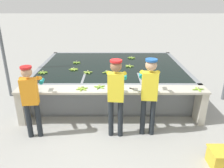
# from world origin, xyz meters

# --- Properties ---
(ground_plane) EXTENTS (80.00, 80.00, 0.00)m
(ground_plane) POSITION_xyz_m (0.00, 0.00, 0.00)
(ground_plane) COLOR #999993
(ground_plane) RESTS_ON ground
(wash_tank) EXTENTS (4.38, 3.36, 0.85)m
(wash_tank) POSITION_xyz_m (-0.00, 2.12, 0.42)
(wash_tank) COLOR gray
(wash_tank) RESTS_ON ground
(work_ledge) EXTENTS (4.38, 0.45, 0.85)m
(work_ledge) POSITION_xyz_m (0.00, 0.23, 0.61)
(work_ledge) COLOR #B7B2A3
(work_ledge) RESTS_ON ground
(worker_0) EXTENTS (0.46, 0.73, 1.57)m
(worker_0) POSITION_xyz_m (-1.64, -0.34, 0.94)
(worker_0) COLOR #1E2328
(worker_0) RESTS_ON ground
(worker_1) EXTENTS (0.45, 0.74, 1.69)m
(worker_1) POSITION_xyz_m (0.09, -0.31, 1.03)
(worker_1) COLOR #1E2328
(worker_1) RESTS_ON ground
(worker_2) EXTENTS (0.44, 0.73, 1.69)m
(worker_2) POSITION_xyz_m (0.77, -0.26, 1.03)
(worker_2) COLOR #1E2328
(worker_2) RESTS_ON ground
(banana_bunch_floating_0) EXTENTS (0.27, 0.28, 0.08)m
(banana_bunch_floating_0) POSITION_xyz_m (0.53, 1.97, 0.87)
(banana_bunch_floating_0) COLOR #93BC3D
(banana_bunch_floating_0) RESTS_ON wash_tank
(banana_bunch_floating_1) EXTENTS (0.28, 0.27, 0.08)m
(banana_bunch_floating_1) POSITION_xyz_m (-0.66, 1.37, 0.87)
(banana_bunch_floating_1) COLOR #93BC3D
(banana_bunch_floating_1) RESTS_ON wash_tank
(banana_bunch_floating_2) EXTENTS (0.28, 0.28, 0.08)m
(banana_bunch_floating_2) POSITION_xyz_m (-1.90, 1.35, 0.87)
(banana_bunch_floating_2) COLOR #75A333
(banana_bunch_floating_2) RESTS_ON wash_tank
(banana_bunch_floating_3) EXTENTS (0.27, 0.28, 0.08)m
(banana_bunch_floating_3) POSITION_xyz_m (-1.12, 2.35, 0.87)
(banana_bunch_floating_3) COLOR #75A333
(banana_bunch_floating_3) RESTS_ON wash_tank
(banana_bunch_floating_4) EXTENTS (0.28, 0.28, 0.08)m
(banana_bunch_floating_4) POSITION_xyz_m (-0.13, 1.38, 0.87)
(banana_bunch_floating_4) COLOR #93BC3D
(banana_bunch_floating_4) RESTS_ON wash_tank
(banana_bunch_floating_5) EXTENTS (0.28, 0.28, 0.08)m
(banana_bunch_floating_5) POSITION_xyz_m (-1.10, 1.65, 0.87)
(banana_bunch_floating_5) COLOR #93BC3D
(banana_bunch_floating_5) RESTS_ON wash_tank
(banana_bunch_floating_6) EXTENTS (0.28, 0.28, 0.08)m
(banana_bunch_floating_6) POSITION_xyz_m (0.68, 2.95, 0.87)
(banana_bunch_floating_6) COLOR #75A333
(banana_bunch_floating_6) RESTS_ON wash_tank
(banana_bunch_ledge_0) EXTENTS (0.27, 0.28, 0.08)m
(banana_bunch_ledge_0) POSITION_xyz_m (-0.67, 0.19, 0.87)
(banana_bunch_ledge_0) COLOR #8CB738
(banana_bunch_ledge_0) RESTS_ON work_ledge
(banana_bunch_ledge_1) EXTENTS (0.28, 0.28, 0.08)m
(banana_bunch_ledge_1) POSITION_xyz_m (1.95, 0.16, 0.87)
(banana_bunch_ledge_1) COLOR #7FAD33
(banana_bunch_ledge_1) RESTS_ON work_ledge
(banana_bunch_ledge_2) EXTENTS (0.27, 0.28, 0.08)m
(banana_bunch_ledge_2) POSITION_xyz_m (-0.27, 0.30, 0.87)
(banana_bunch_ledge_2) COLOR #75A333
(banana_bunch_ledge_2) RESTS_ON work_ledge
(knife_0) EXTENTS (0.30, 0.23, 0.02)m
(knife_0) POSITION_xyz_m (0.51, 0.18, 0.86)
(knife_0) COLOR silver
(knife_0) RESTS_ON work_ledge
(support_post_left) EXTENTS (0.09, 0.09, 3.20)m
(support_post_left) POSITION_xyz_m (-3.09, 1.72, 1.60)
(support_post_left) COLOR slate
(support_post_left) RESTS_ON ground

